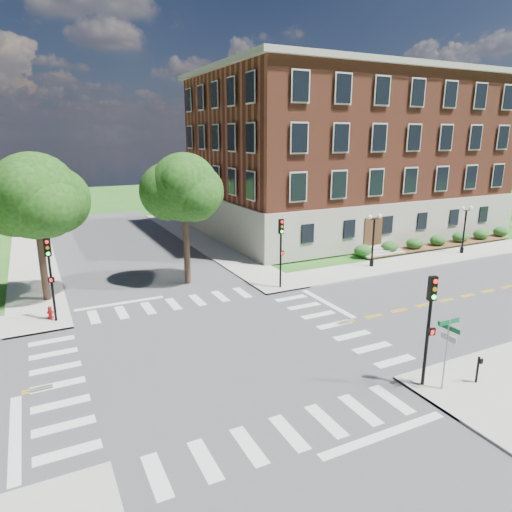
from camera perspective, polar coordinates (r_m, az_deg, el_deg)
name	(u,v)px	position (r m, az deg, el deg)	size (l,w,h in m)	color
ground	(215,351)	(23.15, -5.12, -11.73)	(160.00, 160.00, 0.00)	#225B19
road_ew	(215,351)	(23.15, -5.12, -11.72)	(90.00, 12.00, 0.01)	#3D3D3F
road_ns	(215,351)	(23.15, -5.12, -11.72)	(12.00, 90.00, 0.01)	#3D3D3F
sidewalk_ne	(308,249)	(42.77, 6.58, 0.87)	(34.00, 34.00, 0.12)	#9E9B93
crosswalk_east	(334,325)	(26.34, 9.77, -8.48)	(2.20, 10.20, 0.02)	silver
stop_bar_east	(327,303)	(29.47, 8.87, -5.86)	(0.40, 5.50, 0.00)	silver
main_building	(344,154)	(51.94, 10.99, 12.41)	(30.60, 22.40, 16.50)	#A19E8E
shrub_row	(437,247)	(46.88, 21.72, 1.06)	(18.00, 2.00, 1.30)	#1D4E1A
tree_c	(34,196)	(30.93, -25.96, 6.73)	(5.28, 5.28, 9.30)	#322619
tree_d	(184,188)	(31.81, -8.97, 8.42)	(4.69, 4.69, 9.13)	#322619
traffic_signal_se	(430,317)	(19.98, 20.88, -7.17)	(0.37, 0.42, 4.80)	black
traffic_signal_ne	(281,244)	(30.91, 3.13, 1.46)	(0.35, 0.39, 4.80)	black
traffic_signal_nw	(50,269)	(27.63, -24.35, -1.50)	(0.38, 0.45, 4.80)	black
twin_lamp_west	(373,237)	(37.33, 14.45, 2.31)	(1.36, 0.36, 4.23)	black
twin_lamp_east	(465,227)	(44.36, 24.62, 3.36)	(1.36, 0.36, 4.23)	black
street_sign_pole	(448,340)	(20.29, 22.82, -9.71)	(1.10, 1.10, 3.10)	gray
push_button_post	(478,368)	(21.99, 26.02, -12.50)	(0.14, 0.21, 1.20)	black
fire_hydrant	(50,313)	(28.92, -24.33, -6.49)	(0.35, 0.35, 0.75)	#950B0B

